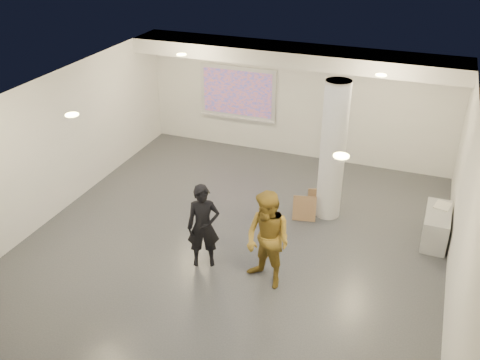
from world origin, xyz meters
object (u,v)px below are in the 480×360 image
at_px(column, 333,151).
at_px(projection_screen, 238,93).
at_px(man, 268,240).
at_px(credenza, 436,226).
at_px(woman, 203,226).

distance_m(column, projection_screen, 4.08).
relative_size(projection_screen, man, 1.16).
relative_size(projection_screen, credenza, 1.86).
distance_m(column, woman, 3.19).
height_order(projection_screen, credenza, projection_screen).
distance_m(credenza, man, 3.71).
distance_m(column, credenza, 2.52).
relative_size(credenza, man, 0.62).
height_order(credenza, man, man).
bearing_deg(man, woman, -161.23).
height_order(woman, man, man).
bearing_deg(column, credenza, -6.15).
distance_m(woman, man, 1.28).
height_order(credenza, woman, woman).
xyz_separation_m(column, credenza, (2.22, -0.24, -1.17)).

